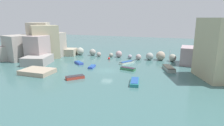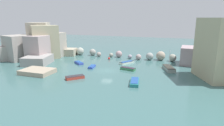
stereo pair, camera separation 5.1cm
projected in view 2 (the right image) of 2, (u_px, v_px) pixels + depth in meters
The scene contains 12 objects.
cove_water at pixel (107, 71), 43.39m from camera, with size 160.00×160.00×0.00m, color #3D6766.
cliff_headland_left at pixel (37, 46), 56.57m from camera, with size 20.13×19.90×10.50m.
rock_breakwater at pixel (119, 54), 57.58m from camera, with size 33.32×3.78×2.58m.
stone_dock at pixel (37, 71), 41.11m from camera, with size 6.72×4.82×0.95m, color tan.
channel_buoy at pixel (109, 58), 55.00m from camera, with size 0.64×0.64×0.64m, color red.
moored_boat_0 at pixel (92, 67), 46.11m from camera, with size 1.62×3.25×0.51m.
moored_boat_1 at pixel (169, 68), 43.85m from camera, with size 3.37×5.47×4.70m.
moored_boat_2 at pixel (79, 63), 49.98m from camera, with size 3.44×3.17×0.56m.
moored_boat_3 at pixel (75, 77), 37.64m from camera, with size 3.52×3.55×0.64m.
moored_boat_4 at pixel (127, 62), 50.09m from camera, with size 3.39×4.45×0.59m.
moored_boat_5 at pixel (135, 82), 34.91m from camera, with size 2.27×4.69×0.68m.
moored_boat_6 at pixel (128, 69), 43.95m from camera, with size 3.69×1.96×0.61m.
Camera 2 is at (15.04, -38.96, 11.94)m, focal length 30.14 mm.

